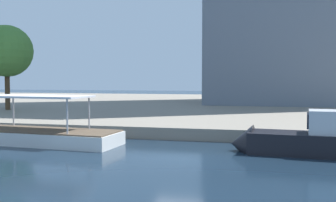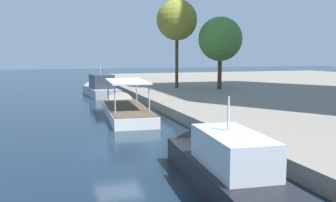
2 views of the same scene
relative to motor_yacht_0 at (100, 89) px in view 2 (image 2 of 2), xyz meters
name	(u,v)px [view 2 (image 2 of 2)]	position (x,y,z in m)	size (l,w,h in m)	color
ground_plane	(118,148)	(26.25, -2.62, -0.71)	(220.00, 220.00, 0.00)	#142333
motor_yacht_0	(100,89)	(0.00, 0.00, 0.00)	(9.83, 3.44, 4.88)	#9EA3A8
tour_boat_1	(125,111)	(15.81, -0.07, -0.35)	(11.62, 3.81, 4.12)	silver
motor_yacht_2	(220,170)	(33.48, -0.08, -0.01)	(9.85, 3.02, 4.24)	black
mooring_bollard_0	(124,83)	(-3.77, 3.79, 0.47)	(0.27, 0.27, 0.70)	#2D2D33
tree_0	(220,39)	(4.79, 13.73, 6.04)	(5.24, 5.24, 8.60)	#4C3823
tree_1	(176,20)	(2.16, 9.16, 8.44)	(4.97, 4.97, 10.81)	#4C3823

